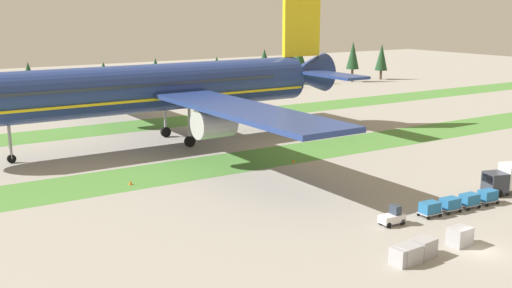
{
  "coord_description": "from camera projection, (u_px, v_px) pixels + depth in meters",
  "views": [
    {
      "loc": [
        -44.1,
        -32.16,
        21.09
      ],
      "look_at": [
        -3.0,
        32.49,
        4.0
      ],
      "focal_mm": 42.74,
      "sensor_mm": 36.0,
      "label": 1
    }
  ],
  "objects": [
    {
      "name": "ground_plane",
      "position": [
        480.0,
        251.0,
        54.17
      ],
      "size": [
        400.0,
        400.0,
        0.0
      ],
      "primitive_type": "plane",
      "color": "gray"
    },
    {
      "name": "grass_strip_near",
      "position": [
        248.0,
        160.0,
        86.53
      ],
      "size": [
        320.0,
        10.61,
        0.01
      ],
      "primitive_type": "cube",
      "color": "#4C8438",
      "rests_on": "ground"
    },
    {
      "name": "grass_strip_far",
      "position": [
        155.0,
        124.0,
        113.89
      ],
      "size": [
        320.0,
        10.61,
        0.01
      ],
      "primitive_type": "cube",
      "color": "#4C8438",
      "rests_on": "ground"
    },
    {
      "name": "airliner",
      "position": [
        161.0,
        87.0,
        95.25
      ],
      "size": [
        65.26,
        80.34,
        25.27
      ],
      "rotation": [
        0.0,
        0.0,
        1.58
      ],
      "color": "navy",
      "rests_on": "ground"
    },
    {
      "name": "baggage_tug",
      "position": [
        393.0,
        217.0,
        60.55
      ],
      "size": [
        2.67,
        1.44,
        1.97
      ],
      "rotation": [
        0.0,
        0.0,
        1.52
      ],
      "color": "silver",
      "rests_on": "ground"
    },
    {
      "name": "cargo_dolly_lead",
      "position": [
        430.0,
        208.0,
        62.93
      ],
      "size": [
        2.28,
        1.62,
        1.55
      ],
      "rotation": [
        0.0,
        0.0,
        1.52
      ],
      "color": "#A3A3A8",
      "rests_on": "ground"
    },
    {
      "name": "cargo_dolly_second",
      "position": [
        450.0,
        204.0,
        64.31
      ],
      "size": [
        2.28,
        1.62,
        1.55
      ],
      "rotation": [
        0.0,
        0.0,
        1.52
      ],
      "color": "#A3A3A8",
      "rests_on": "ground"
    },
    {
      "name": "cargo_dolly_third",
      "position": [
        469.0,
        200.0,
        65.7
      ],
      "size": [
        2.28,
        1.62,
        1.55
      ],
      "rotation": [
        0.0,
        0.0,
        1.52
      ],
      "color": "#A3A3A8",
      "rests_on": "ground"
    },
    {
      "name": "cargo_dolly_fourth",
      "position": [
        488.0,
        196.0,
        67.08
      ],
      "size": [
        2.28,
        1.62,
        1.55
      ],
      "rotation": [
        0.0,
        0.0,
        1.52
      ],
      "color": "#A3A3A8",
      "rests_on": "ground"
    },
    {
      "name": "ground_crew_marshaller",
      "position": [
        508.0,
        188.0,
        70.0
      ],
      "size": [
        0.54,
        0.36,
        1.74
      ],
      "rotation": [
        0.0,
        0.0,
        6.01
      ],
      "color": "black",
      "rests_on": "ground"
    },
    {
      "name": "uld_container_0",
      "position": [
        404.0,
        255.0,
        51.22
      ],
      "size": [
        2.08,
        1.7,
        1.55
      ],
      "primitive_type": "cube",
      "rotation": [
        0.0,
        0.0,
        0.05
      ],
      "color": "#A3A3A8",
      "rests_on": "ground"
    },
    {
      "name": "uld_container_1",
      "position": [
        408.0,
        254.0,
        51.44
      ],
      "size": [
        2.08,
        1.7,
        1.59
      ],
      "primitive_type": "cube",
      "rotation": [
        0.0,
        0.0,
        0.05
      ],
      "color": "#A3A3A8",
      "rests_on": "ground"
    },
    {
      "name": "uld_container_2",
      "position": [
        460.0,
        236.0,
        55.31
      ],
      "size": [
        2.06,
        1.67,
        1.71
      ],
      "primitive_type": "cube",
      "rotation": [
        0.0,
        0.0,
        0.04
      ],
      "color": "#A3A3A8",
      "rests_on": "ground"
    },
    {
      "name": "uld_container_3",
      "position": [
        423.0,
        247.0,
        52.88
      ],
      "size": [
        2.18,
        1.83,
        1.6
      ],
      "primitive_type": "cube",
      "rotation": [
        0.0,
        0.0,
        0.12
      ],
      "color": "#A3A3A8",
      "rests_on": "ground"
    },
    {
      "name": "taxiway_marker_0",
      "position": [
        131.0,
        183.0,
        74.39
      ],
      "size": [
        0.44,
        0.44,
        0.57
      ],
      "primitive_type": "cone",
      "color": "orange",
      "rests_on": "ground"
    },
    {
      "name": "taxiway_marker_1",
      "position": [
        294.0,
        160.0,
        85.43
      ],
      "size": [
        0.44,
        0.44,
        0.46
      ],
      "primitive_type": "cone",
      "color": "orange",
      "rests_on": "ground"
    },
    {
      "name": "distant_tree_line",
      "position": [
        120.0,
        72.0,
        142.18
      ],
      "size": [
        177.72,
        10.18,
        11.77
      ],
      "color": "#4C3823",
      "rests_on": "ground"
    }
  ]
}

